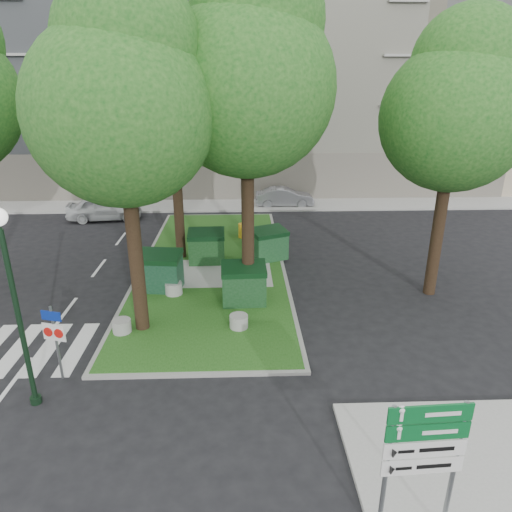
{
  "coord_description": "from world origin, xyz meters",
  "views": [
    {
      "loc": [
        1.75,
        -10.74,
        7.63
      ],
      "look_at": [
        2.27,
        3.99,
        2.0
      ],
      "focal_mm": 32.0,
      "sensor_mm": 36.0,
      "label": 1
    }
  ],
  "objects_px": {
    "tree_median_mid": "(174,99)",
    "traffic_sign_pole": "(55,333)",
    "tree_street_right": "(459,103)",
    "car_silver": "(284,197)",
    "dumpster_a": "(160,271)",
    "car_white": "(104,208)",
    "tree_median_near_right": "(250,70)",
    "bollard_right": "(239,321)",
    "tree_median_near_left": "(123,94)",
    "bollard_mid": "(174,288)",
    "dumpster_b": "(207,247)",
    "street_lamp": "(13,288)",
    "dumpster_c": "(244,284)",
    "directional_sign": "(423,451)",
    "dumpster_d": "(269,244)",
    "litter_bin": "(243,230)",
    "tree_median_far": "(250,66)",
    "bollard_left": "(122,326)"
  },
  "relations": [
    {
      "from": "tree_median_far",
      "to": "tree_median_near_left",
      "type": "bearing_deg",
      "value": -111.28
    },
    {
      "from": "tree_median_far",
      "to": "directional_sign",
      "type": "xyz_separation_m",
      "value": [
        2.41,
        -17.06,
        -6.34
      ]
    },
    {
      "from": "dumpster_b",
      "to": "bollard_mid",
      "type": "relative_size",
      "value": 2.56
    },
    {
      "from": "tree_median_near_right",
      "to": "litter_bin",
      "type": "distance_m",
      "value": 10.32
    },
    {
      "from": "tree_median_near_left",
      "to": "tree_median_near_right",
      "type": "height_order",
      "value": "tree_median_near_right"
    },
    {
      "from": "bollard_left",
      "to": "bollard_right",
      "type": "relative_size",
      "value": 0.98
    },
    {
      "from": "tree_median_mid",
      "to": "directional_sign",
      "type": "distance_m",
      "value": 15.94
    },
    {
      "from": "tree_median_near_right",
      "to": "dumpster_d",
      "type": "height_order",
      "value": "tree_median_near_right"
    },
    {
      "from": "tree_median_near_left",
      "to": "car_silver",
      "type": "xyz_separation_m",
      "value": [
        6.04,
        15.77,
        -6.7
      ]
    },
    {
      "from": "bollard_right",
      "to": "directional_sign",
      "type": "height_order",
      "value": "directional_sign"
    },
    {
      "from": "tree_street_right",
      "to": "tree_median_near_left",
      "type": "bearing_deg",
      "value": -166.61
    },
    {
      "from": "tree_median_near_right",
      "to": "bollard_mid",
      "type": "height_order",
      "value": "tree_median_near_right"
    },
    {
      "from": "traffic_sign_pole",
      "to": "street_lamp",
      "type": "bearing_deg",
      "value": -89.93
    },
    {
      "from": "tree_median_near_left",
      "to": "dumpster_c",
      "type": "xyz_separation_m",
      "value": [
        3.25,
        1.67,
        -6.48
      ]
    },
    {
      "from": "tree_median_far",
      "to": "traffic_sign_pole",
      "type": "xyz_separation_m",
      "value": [
        -5.5,
        -12.08,
        -6.9
      ]
    },
    {
      "from": "tree_median_near_right",
      "to": "bollard_right",
      "type": "relative_size",
      "value": 19.05
    },
    {
      "from": "tree_median_mid",
      "to": "directional_sign",
      "type": "xyz_separation_m",
      "value": [
        5.61,
        -14.06,
        -5.0
      ]
    },
    {
      "from": "tree_median_near_left",
      "to": "traffic_sign_pole",
      "type": "bearing_deg",
      "value": -124.83
    },
    {
      "from": "tree_median_mid",
      "to": "car_white",
      "type": "relative_size",
      "value": 2.36
    },
    {
      "from": "tree_median_near_right",
      "to": "tree_median_far",
      "type": "relative_size",
      "value": 0.96
    },
    {
      "from": "dumpster_a",
      "to": "directional_sign",
      "type": "distance_m",
      "value": 12.18
    },
    {
      "from": "tree_median_mid",
      "to": "street_lamp",
      "type": "height_order",
      "value": "tree_median_mid"
    },
    {
      "from": "tree_median_near_left",
      "to": "tree_median_far",
      "type": "bearing_deg",
      "value": 68.72
    },
    {
      "from": "tree_median_near_right",
      "to": "bollard_mid",
      "type": "distance_m",
      "value": 8.18
    },
    {
      "from": "tree_median_mid",
      "to": "bollard_mid",
      "type": "height_order",
      "value": "tree_median_mid"
    },
    {
      "from": "street_lamp",
      "to": "dumpster_c",
      "type": "bearing_deg",
      "value": 44.66
    },
    {
      "from": "traffic_sign_pole",
      "to": "car_white",
      "type": "distance_m",
      "value": 15.89
    },
    {
      "from": "tree_median_mid",
      "to": "tree_street_right",
      "type": "distance_m",
      "value": 10.77
    },
    {
      "from": "tree_median_near_right",
      "to": "tree_median_far",
      "type": "bearing_deg",
      "value": 88.47
    },
    {
      "from": "car_silver",
      "to": "dumpster_a",
      "type": "bearing_deg",
      "value": 154.94
    },
    {
      "from": "dumpster_d",
      "to": "directional_sign",
      "type": "distance_m",
      "value": 13.73
    },
    {
      "from": "tree_median_near_left",
      "to": "bollard_right",
      "type": "xyz_separation_m",
      "value": [
        3.06,
        -0.16,
        -6.98
      ]
    },
    {
      "from": "dumpster_d",
      "to": "traffic_sign_pole",
      "type": "distance_m",
      "value": 10.63
    },
    {
      "from": "dumpster_d",
      "to": "tree_street_right",
      "type": "bearing_deg",
      "value": -54.05
    },
    {
      "from": "tree_street_right",
      "to": "traffic_sign_pole",
      "type": "relative_size",
      "value": 4.55
    },
    {
      "from": "dumpster_a",
      "to": "street_lamp",
      "type": "relative_size",
      "value": 0.34
    },
    {
      "from": "car_white",
      "to": "directional_sign",
      "type": "bearing_deg",
      "value": -158.2
    },
    {
      "from": "dumpster_c",
      "to": "street_lamp",
      "type": "bearing_deg",
      "value": -137.59
    },
    {
      "from": "dumpster_a",
      "to": "bollard_mid",
      "type": "bearing_deg",
      "value": -35.34
    },
    {
      "from": "tree_street_right",
      "to": "dumpster_d",
      "type": "relative_size",
      "value": 5.38
    },
    {
      "from": "tree_median_near_left",
      "to": "car_white",
      "type": "xyz_separation_m",
      "value": [
        -4.83,
        13.0,
        -6.59
      ]
    },
    {
      "from": "tree_median_near_left",
      "to": "litter_bin",
      "type": "bearing_deg",
      "value": 70.3
    },
    {
      "from": "tree_median_mid",
      "to": "litter_bin",
      "type": "distance_m",
      "value": 7.51
    },
    {
      "from": "dumpster_b",
      "to": "bollard_right",
      "type": "bearing_deg",
      "value": -78.31
    },
    {
      "from": "dumpster_c",
      "to": "directional_sign",
      "type": "relative_size",
      "value": 0.59
    },
    {
      "from": "dumpster_a",
      "to": "directional_sign",
      "type": "bearing_deg",
      "value": -53.53
    },
    {
      "from": "bollard_mid",
      "to": "car_white",
      "type": "relative_size",
      "value": 0.15
    },
    {
      "from": "tree_median_mid",
      "to": "dumpster_b",
      "type": "bearing_deg",
      "value": -34.96
    },
    {
      "from": "dumpster_b",
      "to": "traffic_sign_pole",
      "type": "bearing_deg",
      "value": -114.43
    },
    {
      "from": "tree_median_mid",
      "to": "traffic_sign_pole",
      "type": "distance_m",
      "value": 10.89
    }
  ]
}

